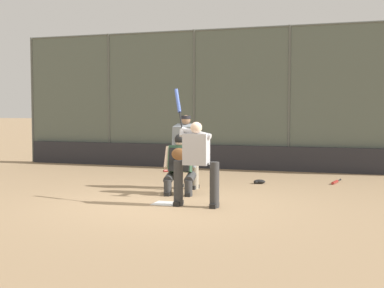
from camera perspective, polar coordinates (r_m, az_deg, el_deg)
The scene contains 11 objects.
ground_plane at distance 9.94m, azimuth -2.85°, elevation -6.38°, with size 160.00×160.00×0.00m, color #9E7F5B.
home_plate_marker at distance 9.94m, azimuth -2.85°, elevation -6.35°, with size 0.43×0.43×0.01m, color white.
backstop_fence at distance 15.59m, azimuth 5.18°, elevation 5.15°, with size 14.16×0.08×4.10m.
padding_wall at distance 15.55m, azimuth 5.06°, elevation -1.44°, with size 13.79×0.18×0.69m, color #28282D.
bleachers_beyond at distance 17.75m, azimuth 15.23°, elevation -0.47°, with size 9.85×2.50×1.48m.
batter_at_plate at distance 9.55m, azimuth 0.40°, elevation -1.77°, with size 1.01×0.62×2.13m.
catcher_behind_plate at distance 10.92m, azimuth -1.32°, elevation -2.06°, with size 0.69×0.80×1.24m.
umpire_home at distance 11.69m, azimuth -0.64°, elevation -0.59°, with size 0.65×0.44×1.62m.
spare_bat_near_backstop at distance 13.08m, azimuth 15.07°, elevation -3.92°, with size 0.20×0.80×0.07m.
spare_bat_by_padding at distance 15.02m, azimuth -2.06°, elevation -2.82°, with size 0.53×0.68×0.07m.
fielding_glove_on_dirt at distance 12.66m, azimuth 7.17°, elevation -4.00°, with size 0.27×0.21×0.10m.
Camera 1 is at (-3.53, 9.13, 1.75)m, focal length 50.00 mm.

